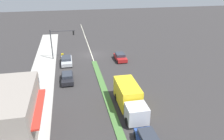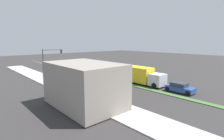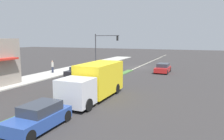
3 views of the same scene
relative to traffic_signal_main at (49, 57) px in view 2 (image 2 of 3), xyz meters
name	(u,v)px [view 2 (image 2 of 3)]	position (x,y,z in m)	size (l,w,h in m)	color
ground_plane	(124,84)	(-6.12, 16.86, -3.90)	(160.00, 160.00, 0.00)	#333030
sidewalk_right	(81,94)	(2.88, 17.36, -3.84)	(4.00, 73.00, 0.12)	#B2AFA8
median_strip	(171,95)	(-6.12, 25.86, -3.85)	(0.90, 46.00, 0.10)	#477538
lane_marking_center	(73,71)	(-6.12, -1.14, -3.90)	(0.16, 60.00, 0.01)	beige
building_corner_store	(85,84)	(4.89, 21.39, -1.36)	(6.49, 8.94, 4.83)	gray
traffic_signal_main	(49,57)	(0.00, 0.00, 0.00)	(4.59, 0.34, 5.60)	#333338
pedestrian	(56,79)	(3.16, 10.02, -2.88)	(0.34, 0.34, 1.71)	#282D42
warning_aframe_sign	(51,72)	(-0.35, -0.48, -3.47)	(0.45, 0.53, 0.84)	yellow
delivery_truck	(143,76)	(-8.32, 19.13, -2.43)	(2.44, 7.50, 2.87)	silver
sedan_dark	(79,78)	(-1.12, 10.17, -3.29)	(1.76, 4.13, 1.24)	black
coupe_blue	(180,88)	(-8.32, 25.89, -3.22)	(1.80, 3.95, 1.41)	#284793
hatchback_red	(99,68)	(-11.12, 3.08, -3.26)	(1.86, 3.97, 1.33)	#AD1E1E
sedan_silver	(61,73)	(-1.12, 2.81, -3.29)	(1.90, 4.49, 1.22)	#B7BABF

